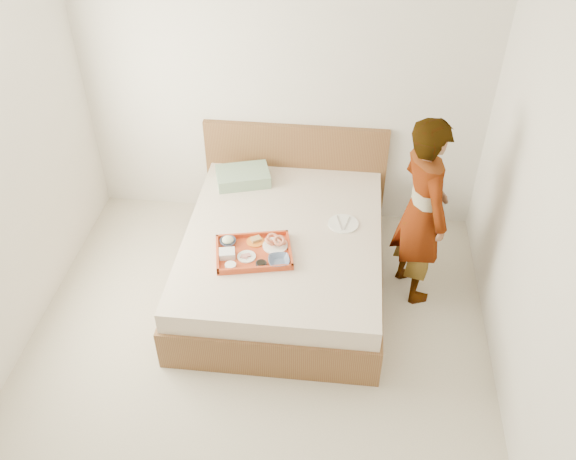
% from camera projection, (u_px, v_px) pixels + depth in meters
% --- Properties ---
extents(ground, '(3.50, 4.00, 0.01)m').
position_uv_depth(ground, '(251.00, 376.00, 4.47)').
color(ground, beige).
rests_on(ground, ground).
extents(ceiling, '(3.50, 4.00, 0.01)m').
position_uv_depth(ceiling, '(230.00, 22.00, 2.82)').
color(ceiling, white).
rests_on(ceiling, ground).
extents(wall_back, '(3.50, 0.01, 2.60)m').
position_uv_depth(wall_back, '(282.00, 87.00, 5.18)').
color(wall_back, silver).
rests_on(wall_back, ground).
extents(wall_right, '(0.01, 4.00, 2.60)m').
position_uv_depth(wall_right, '(547.00, 261.00, 3.49)').
color(wall_right, silver).
rests_on(wall_right, ground).
extents(bed, '(1.65, 2.00, 0.53)m').
position_uv_depth(bed, '(283.00, 258.00, 5.06)').
color(bed, brown).
rests_on(bed, ground).
extents(headboard, '(1.65, 0.06, 0.95)m').
position_uv_depth(headboard, '(295.00, 171.00, 5.67)').
color(headboard, brown).
rests_on(headboard, ground).
extents(pillow, '(0.53, 0.43, 0.11)m').
position_uv_depth(pillow, '(243.00, 176.00, 5.41)').
color(pillow, '#93AA96').
rests_on(pillow, bed).
extents(tray, '(0.64, 0.52, 0.05)m').
position_uv_depth(tray, '(254.00, 252.00, 4.68)').
color(tray, '#BB4120').
rests_on(tray, bed).
extents(prawn_plate, '(0.23, 0.23, 0.01)m').
position_uv_depth(prawn_plate, '(275.00, 246.00, 4.74)').
color(prawn_plate, white).
rests_on(prawn_plate, tray).
extents(navy_bowl_big, '(0.19, 0.19, 0.04)m').
position_uv_depth(navy_bowl_big, '(279.00, 261.00, 4.59)').
color(navy_bowl_big, navy).
rests_on(navy_bowl_big, tray).
extents(sauce_dish, '(0.10, 0.10, 0.03)m').
position_uv_depth(sauce_dish, '(261.00, 264.00, 4.56)').
color(sauce_dish, black).
rests_on(sauce_dish, tray).
extents(meat_plate, '(0.17, 0.17, 0.01)m').
position_uv_depth(meat_plate, '(247.00, 257.00, 4.64)').
color(meat_plate, white).
rests_on(meat_plate, tray).
extents(bread_plate, '(0.16, 0.16, 0.01)m').
position_uv_depth(bread_plate, '(255.00, 241.00, 4.78)').
color(bread_plate, orange).
rests_on(bread_plate, tray).
extents(salad_bowl, '(0.15, 0.15, 0.04)m').
position_uv_depth(salad_bowl, '(228.00, 242.00, 4.75)').
color(salad_bowl, navy).
rests_on(salad_bowl, tray).
extents(plastic_tub, '(0.14, 0.12, 0.05)m').
position_uv_depth(plastic_tub, '(227.00, 254.00, 4.64)').
color(plastic_tub, silver).
rests_on(plastic_tub, tray).
extents(cheese_round, '(0.10, 0.10, 0.03)m').
position_uv_depth(cheese_round, '(230.00, 266.00, 4.55)').
color(cheese_round, white).
rests_on(cheese_round, tray).
extents(dinner_plate, '(0.26, 0.26, 0.01)m').
position_uv_depth(dinner_plate, '(343.00, 224.00, 4.97)').
color(dinner_plate, white).
rests_on(dinner_plate, bed).
extents(person, '(0.58, 0.68, 1.60)m').
position_uv_depth(person, '(422.00, 211.00, 4.67)').
color(person, silver).
rests_on(person, ground).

